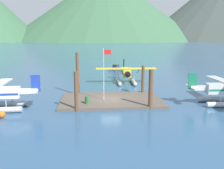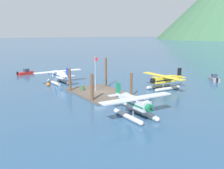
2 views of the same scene
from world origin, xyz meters
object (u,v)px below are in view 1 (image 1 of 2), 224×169
at_px(flagpole, 105,68).
at_px(boat_grey_open_north, 116,69).
at_px(mooring_buoy, 1,114).
at_px(fuel_drum, 87,100).
at_px(seaplane_yellow_bow_right, 126,74).

height_order(flagpole, boat_grey_open_north, flagpole).
xyz_separation_m(flagpole, mooring_buoy, (-10.64, -5.21, -3.85)).
height_order(fuel_drum, boat_grey_open_north, boat_grey_open_north).
bearing_deg(fuel_drum, seaplane_yellow_bow_right, 65.24).
relative_size(flagpole, fuel_drum, 7.19).
bearing_deg(mooring_buoy, seaplane_yellow_bow_right, 49.73).
distance_m(flagpole, fuel_drum, 4.38).
relative_size(fuel_drum, boat_grey_open_north, 0.21).
bearing_deg(fuel_drum, boat_grey_open_north, 77.86).
bearing_deg(seaplane_yellow_bow_right, flagpole, -109.35).
relative_size(seaplane_yellow_bow_right, boat_grey_open_north, 2.51).
distance_m(flagpole, mooring_buoy, 12.46).
bearing_deg(mooring_buoy, fuel_drum, 22.96).
relative_size(fuel_drum, seaplane_yellow_bow_right, 0.08).
distance_m(fuel_drum, seaplane_yellow_bow_right, 15.60).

